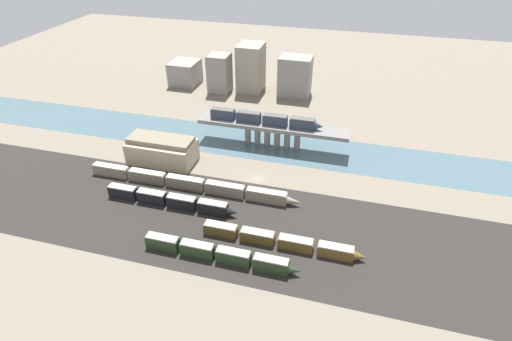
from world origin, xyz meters
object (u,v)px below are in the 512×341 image
(train_on_bridge, at_px, (265,119))
(train_yard_outer, at_px, (189,183))
(train_yard_mid, at_px, (281,241))
(warehouse_building, at_px, (162,150))
(train_yard_near, at_px, (219,254))
(train_yard_far, at_px, (170,200))

(train_on_bridge, relative_size, train_yard_outer, 0.59)
(train_yard_mid, bearing_deg, warehouse_building, 148.25)
(train_on_bridge, xyz_separation_m, train_yard_near, (3.25, -61.14, -9.14))
(train_yard_near, height_order, train_yard_outer, train_yard_near)
(train_yard_far, height_order, warehouse_building, warehouse_building)
(train_yard_near, xyz_separation_m, warehouse_building, (-35.70, 40.32, 2.55))
(train_on_bridge, height_order, warehouse_building, train_on_bridge)
(train_on_bridge, height_order, train_yard_far, train_on_bridge)
(train_on_bridge, distance_m, warehouse_building, 39.12)
(train_yard_outer, bearing_deg, train_on_bridge, 63.84)
(train_on_bridge, bearing_deg, train_yard_mid, -71.11)
(train_yard_outer, bearing_deg, warehouse_building, 140.47)
(train_yard_near, relative_size, train_yard_outer, 0.58)
(train_yard_outer, bearing_deg, train_yard_mid, -27.65)
(train_on_bridge, xyz_separation_m, train_yard_mid, (17.76, -51.90, -9.42))
(train_yard_outer, bearing_deg, train_yard_near, -53.89)
(train_yard_mid, xyz_separation_m, train_yard_outer, (-34.40, 18.02, 0.20))
(train_yard_mid, relative_size, train_yard_outer, 0.62)
(train_yard_mid, bearing_deg, train_yard_outer, 152.35)
(train_yard_near, bearing_deg, train_yard_mid, 32.49)
(train_yard_far, height_order, train_yard_outer, train_yard_far)
(train_yard_mid, height_order, train_yard_outer, train_yard_outer)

